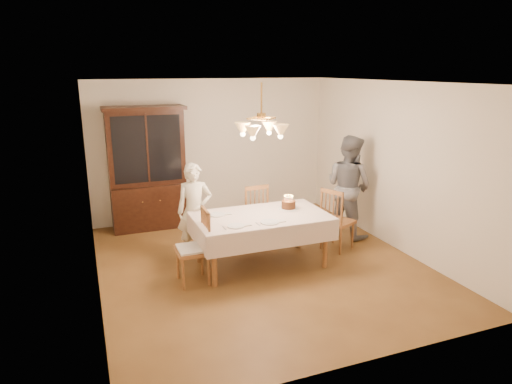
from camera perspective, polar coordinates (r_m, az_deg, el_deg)
name	(u,v)px	position (r m, az deg, el deg)	size (l,w,h in m)	color
ground	(261,264)	(6.77, 0.62, -9.03)	(5.00, 5.00, 0.00)	brown
room_shell	(261,158)	(6.29, 0.66, 4.23)	(5.00, 5.00, 5.00)	white
dining_table	(261,220)	(6.52, 0.63, -3.55)	(1.90, 1.10, 0.76)	brown
china_hutch	(147,171)	(8.24, -13.42, 2.62)	(1.38, 0.54, 2.16)	black
chair_far_side	(252,216)	(7.45, -0.48, -3.06)	(0.47, 0.45, 1.00)	brown
chair_left_end	(193,250)	(6.13, -7.87, -7.22)	(0.42, 0.44, 1.00)	brown
chair_right_end	(337,222)	(7.28, 10.11, -3.75)	(0.57, 0.58, 1.00)	brown
elderly_woman	(195,211)	(6.87, -7.67, -2.36)	(0.53, 0.35, 1.44)	#F2EACC
adult_in_grey	(348,186)	(7.82, 11.48, 0.71)	(0.84, 0.65, 1.72)	slate
birthday_cake	(288,205)	(6.77, 4.08, -1.66)	(0.30, 0.30, 0.21)	white
place_setting_near_left	(237,226)	(6.04, -2.41, -4.26)	(0.38, 0.23, 0.02)	white
place_setting_near_right	(271,222)	(6.19, 1.84, -3.78)	(0.40, 0.26, 0.02)	white
place_setting_far_left	(218,215)	(6.52, -4.77, -2.83)	(0.37, 0.23, 0.02)	white
chandelier	(261,130)	(6.22, 0.67, 7.81)	(0.62, 0.62, 0.73)	#BF8C3F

